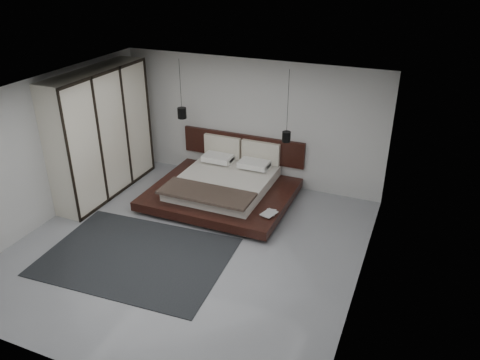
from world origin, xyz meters
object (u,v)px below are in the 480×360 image
at_px(pendant_right, 286,136).
at_px(rug, 137,256).
at_px(wardrobe, 101,133).
at_px(lattice_screen, 125,117).
at_px(bed, 224,186).
at_px(pendant_left, 182,113).

bearing_deg(pendant_right, rug, -119.75).
height_order(pendant_right, wardrobe, pendant_right).
xyz_separation_m(lattice_screen, rug, (2.26, -3.09, -1.29)).
distance_m(bed, pendant_left, 1.85).
bearing_deg(rug, bed, 78.28).
distance_m(bed, pendant_right, 1.72).
relative_size(lattice_screen, bed, 0.89).
relative_size(lattice_screen, wardrobe, 0.95).
bearing_deg(wardrobe, lattice_screen, 101.94).
bearing_deg(pendant_left, bed, -21.51).
bearing_deg(wardrobe, rug, -43.48).
distance_m(pendant_left, wardrobe, 1.76).
height_order(lattice_screen, bed, lattice_screen).
bearing_deg(pendant_right, lattice_screen, 178.91).
relative_size(bed, pendant_right, 1.97).
bearing_deg(rug, lattice_screen, 126.14).
height_order(bed, pendant_right, pendant_right).
relative_size(wardrobe, rug, 0.87).
bearing_deg(pendant_left, rug, -77.51).
xyz_separation_m(pendant_left, pendant_right, (2.39, -0.00, -0.19)).
bearing_deg(bed, lattice_screen, 168.88).
height_order(pendant_right, rug, pendant_right).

